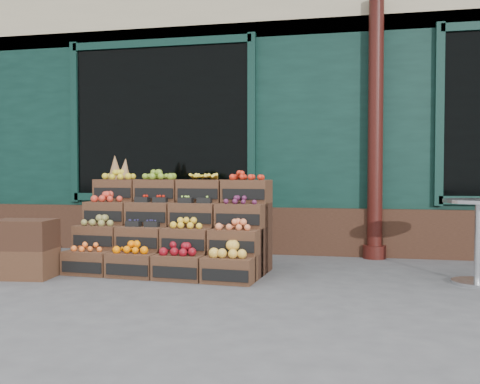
# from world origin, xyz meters

# --- Properties ---
(ground) EXTENTS (60.00, 60.00, 0.00)m
(ground) POSITION_xyz_m (0.00, 0.00, 0.00)
(ground) COLOR #48484B
(ground) RESTS_ON ground
(shop_facade) EXTENTS (12.00, 6.24, 4.80)m
(shop_facade) POSITION_xyz_m (0.00, 5.11, 2.40)
(shop_facade) COLOR black
(shop_facade) RESTS_ON ground
(crate_display) EXTENTS (2.07, 1.12, 1.25)m
(crate_display) POSITION_xyz_m (-0.95, 0.75, 0.39)
(crate_display) COLOR #462B1B
(crate_display) RESTS_ON ground
(spare_crates) EXTENTS (0.62, 0.46, 0.58)m
(spare_crates) POSITION_xyz_m (-2.27, 0.08, 0.29)
(spare_crates) COLOR #462B1B
(spare_crates) RESTS_ON ground
(bistro_table) EXTENTS (0.63, 0.63, 0.80)m
(bistro_table) POSITION_xyz_m (2.08, 0.67, 0.50)
(bistro_table) COLOR #AFB1B6
(bistro_table) RESTS_ON ground
(shopkeeper) EXTENTS (0.75, 0.60, 1.81)m
(shopkeeper) POSITION_xyz_m (-1.19, 2.66, 0.90)
(shopkeeper) COLOR #1B602F
(shopkeeper) RESTS_ON ground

